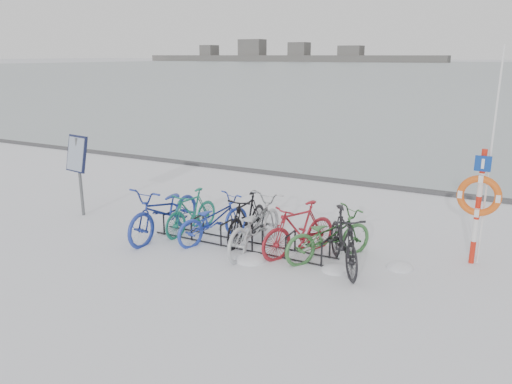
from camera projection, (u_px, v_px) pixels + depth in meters
ground at (242, 246)px, 10.15m from camera, size 900.00×900.00×0.00m
ice_sheet at (509, 68)px, 142.18m from camera, size 400.00×298.00×0.02m
quay_edge at (337, 181)px, 15.17m from camera, size 400.00×0.25×0.10m
bike_rack at (242, 237)px, 10.10m from camera, size 4.00×0.48×0.46m
info_board at (77, 159)px, 11.70m from camera, size 0.68×0.34×1.94m
lifebuoy_station at (479, 196)px, 8.91m from camera, size 0.75×0.22×3.92m
shoreline at (280, 57)px, 285.97m from camera, size 180.00×12.00×9.50m
bike_0 at (165, 209)px, 10.56m from camera, size 0.83×2.26×1.18m
bike_1 at (191, 211)px, 10.82m from camera, size 0.65×1.66×0.97m
bike_2 at (214, 218)px, 10.36m from camera, size 1.20×1.95×0.96m
bike_3 at (247, 216)px, 10.33m from camera, size 0.55×1.74×1.04m
bike_4 at (254, 224)px, 9.81m from camera, size 0.73×2.07×1.09m
bike_5 at (299, 228)px, 9.59m from camera, size 1.26×1.81×1.07m
bike_6 at (329, 234)px, 9.38m from camera, size 1.64×1.96×1.00m
bike_7 at (344, 238)px, 9.00m from camera, size 1.45×1.85×1.12m
snow_drifts at (275, 252)px, 9.82m from camera, size 6.23×1.88×0.21m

